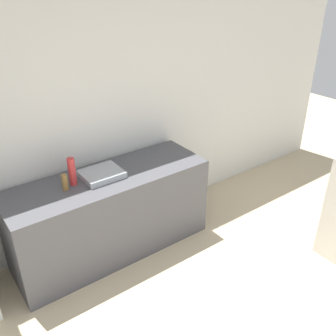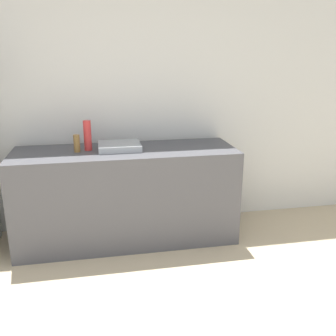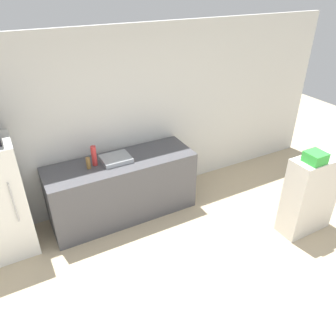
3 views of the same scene
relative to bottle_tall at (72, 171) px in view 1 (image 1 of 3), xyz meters
The scene contains 5 objects.
wall_back 0.48m from the bottle_tall, 60.35° to the left, with size 8.00×0.06×2.60m, color silver.
counter 0.69m from the bottle_tall, ahead, with size 2.09×0.69×0.91m, color #4C4C51.
sink_basin 0.31m from the bottle_tall, ahead, with size 0.39×0.34×0.06m, color #9EA3A8.
bottle_tall is the anchor object (origin of this frame).
bottle_short 0.13m from the bottle_tall, 153.58° to the right, with size 0.06×0.06×0.16m, color olive.
Camera 1 is at (-1.31, -0.42, 2.75)m, focal length 40.00 mm.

